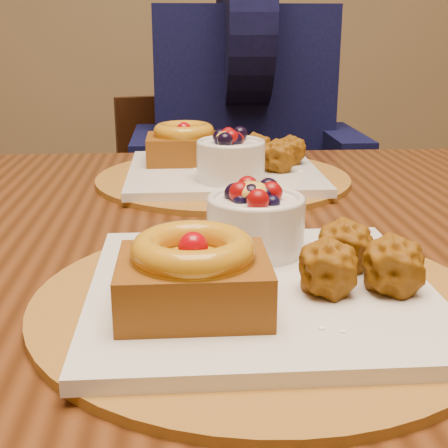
{
  "coord_description": "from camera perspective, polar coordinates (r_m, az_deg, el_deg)",
  "views": [
    {
      "loc": [
        -0.08,
        -0.59,
        0.98
      ],
      "look_at": [
        -0.04,
        -0.06,
        0.81
      ],
      "focal_mm": 50.0,
      "sensor_mm": 36.0,
      "label": 1
    }
  ],
  "objects": [
    {
      "name": "diner",
      "position": [
        1.44,
        1.7,
        12.25
      ],
      "size": [
        0.48,
        0.47,
        0.79
      ],
      "rotation": [
        0.0,
        0.0,
        0.22
      ],
      "color": "black",
      "rests_on": "ground"
    },
    {
      "name": "place_setting_near",
      "position": [
        0.52,
        2.93,
        -4.59
      ],
      "size": [
        0.38,
        0.38,
        0.09
      ],
      "color": "brown",
      "rests_on": "dining_table"
    },
    {
      "name": "place_setting_far",
      "position": [
        0.93,
        -0.26,
        5.49
      ],
      "size": [
        0.38,
        0.38,
        0.09
      ],
      "color": "brown",
      "rests_on": "dining_table"
    },
    {
      "name": "dining_table",
      "position": [
        0.76,
        1.08,
        -5.67
      ],
      "size": [
        1.6,
        0.9,
        0.76
      ],
      "color": "#331809",
      "rests_on": "ground"
    },
    {
      "name": "chair_far",
      "position": [
        1.58,
        -1.62,
        -1.84
      ],
      "size": [
        0.48,
        0.48,
        0.81
      ],
      "rotation": [
        0.0,
        0.0,
        0.25
      ],
      "color": "black",
      "rests_on": "ground"
    }
  ]
}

